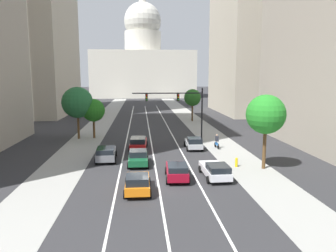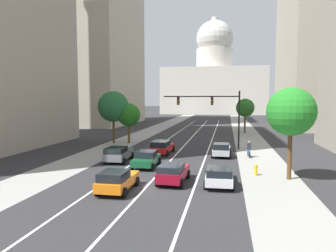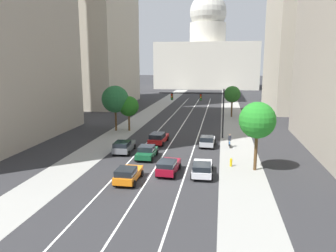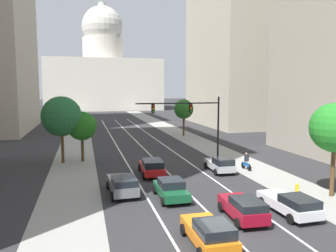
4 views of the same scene
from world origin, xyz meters
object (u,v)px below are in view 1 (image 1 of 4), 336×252
cyclist (217,141)px  street_tree_near_left (77,103)px  traffic_signal_mast (180,103)px  capitol_building (143,64)px  car_green (138,157)px  street_tree_mid_left (93,110)px  car_red (138,143)px  car_white (215,170)px  car_crimson (177,171)px  street_tree_far_right (192,98)px  car_silver (194,143)px  fire_hydrant (236,162)px  car_gray (106,153)px  street_tree_near_right (266,115)px  car_orange (138,183)px

cyclist → street_tree_near_left: size_ratio=0.24×
traffic_signal_mast → cyclist: size_ratio=5.44×
capitol_building → car_green: capitol_building is taller
capitol_building → street_tree_mid_left: capitol_building is taller
car_red → traffic_signal_mast: size_ratio=0.51×
car_green → traffic_signal_mast: traffic_signal_mast is taller
car_white → traffic_signal_mast: 17.20m
car_crimson → street_tree_far_right: size_ratio=0.68×
car_silver → fire_hydrant: (2.84, -7.92, -0.30)m
capitol_building → car_white: 112.73m
traffic_signal_mast → car_green: bearing=-115.4°
car_green → car_gray: bearing=60.4°
car_crimson → street_tree_near_right: (8.51, 2.61, 4.35)m
capitol_building → car_crimson: size_ratio=9.93×
cyclist → fire_hydrant: bearing=174.3°
street_tree_mid_left → street_tree_near_left: street_tree_near_left is taller
traffic_signal_mast → cyclist: (3.83, -5.12, -4.19)m
car_white → street_tree_far_right: bearing=-7.5°
car_gray → traffic_signal_mast: size_ratio=0.49×
capitol_building → traffic_signal_mast: size_ratio=4.42×
capitol_building → car_gray: bearing=-92.7°
street_tree_near_left → cyclist: bearing=-23.3°
street_tree_mid_left → cyclist: bearing=-27.1°
car_gray → capitol_building: bearing=-4.8°
street_tree_mid_left → car_white: bearing=-56.7°
capitol_building → car_white: (4.94, -111.91, -12.70)m
car_white → street_tree_near_left: 24.61m
traffic_signal_mast → street_tree_near_right: traffic_signal_mast is taller
car_silver → car_red: size_ratio=0.86×
car_gray → street_tree_far_right: bearing=-27.2°
fire_hydrant → street_tree_mid_left: 22.75m
car_white → car_gray: bearing=54.1°
car_red → car_orange: car_red is taller
traffic_signal_mast → fire_hydrant: (3.83, -13.28, -4.58)m
car_white → street_tree_far_right: (3.68, 35.74, 3.78)m
capitol_building → car_crimson: (1.63, -111.97, -12.65)m
street_tree_mid_left → car_crimson: bearing=-64.1°
car_gray → car_orange: (3.28, -9.59, -0.04)m
car_crimson → street_tree_mid_left: size_ratio=0.76×
capitol_building → car_red: (-1.65, -100.10, -12.64)m
car_silver → car_green: 9.17m
car_red → car_orange: size_ratio=1.16×
car_white → car_green: car_green is taller
cyclist → street_tree_far_right: 24.52m
street_tree_near_right → car_gray: bearing=164.5°
car_orange → street_tree_mid_left: (-6.23, 22.36, 3.14)m
car_silver → car_gray: size_ratio=0.90×
car_white → car_silver: size_ratio=1.13×
car_white → car_red: (-6.59, 11.81, 0.06)m
car_red → traffic_signal_mast: bearing=-46.6°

